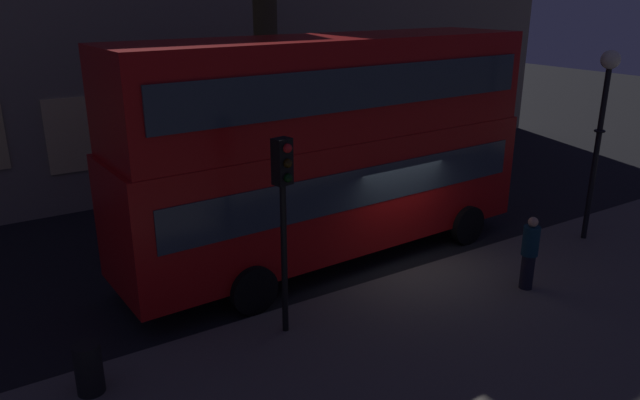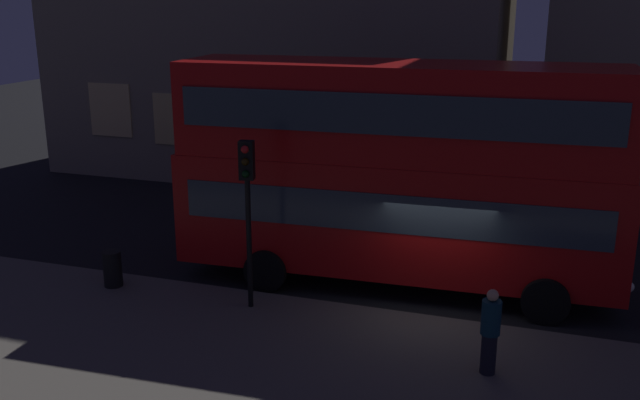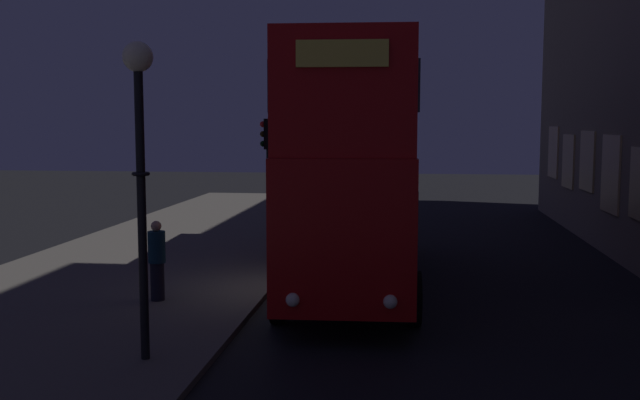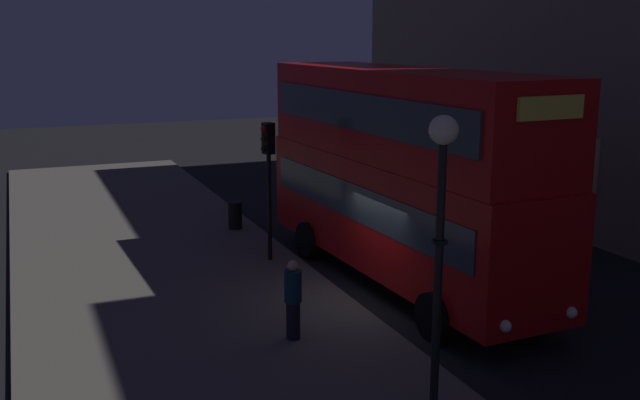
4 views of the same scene
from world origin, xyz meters
name	(u,v)px [view 4 (image 4 of 4)]	position (x,y,z in m)	size (l,w,h in m)	color
ground_plane	(377,304)	(0.00, 0.00, 0.00)	(80.00, 80.00, 0.00)	black
sidewalk_slab	(200,328)	(0.00, -4.31, 0.06)	(44.00, 7.58, 0.12)	#5B564F
building_with_clock	(576,14)	(-8.42, 12.73, 7.07)	(17.52, 9.05, 14.14)	gray
double_decker_bus	(400,166)	(-1.26, 1.24, 3.06)	(10.80, 3.19, 5.47)	#B20F0F
traffic_light_near_kerb	(268,162)	(-4.00, -1.35, 2.89)	(0.36, 0.39, 3.85)	black
street_lamp	(441,203)	(5.15, -1.55, 3.69)	(0.47, 0.47, 4.96)	black
pedestrian	(293,299)	(1.43, -2.67, 0.99)	(0.37, 0.37, 1.69)	black
litter_bin	(235,215)	(-7.68, -1.28, 0.57)	(0.45, 0.45, 0.89)	black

